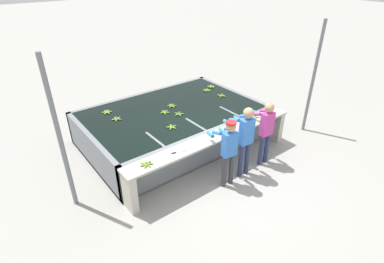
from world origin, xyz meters
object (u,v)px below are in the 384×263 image
(banana_bunch_floating_6, at_px, (207,90))
(banana_bunch_floating_7, at_px, (117,119))
(banana_bunch_floating_8, at_px, (172,127))
(worker_2, at_px, (265,128))
(banana_bunch_floating_0, at_px, (165,112))
(banana_bunch_floating_5, at_px, (172,106))
(banana_bunch_floating_2, at_px, (221,96))
(banana_bunch_ledge_1, at_px, (146,164))
(worker_1, at_px, (245,135))
(banana_bunch_floating_1, at_px, (179,114))
(banana_bunch_floating_4, at_px, (211,87))
(knife_0, at_px, (177,152))
(banana_bunch_ledge_0, at_px, (255,117))
(banana_bunch_ledge_2, at_px, (267,116))
(support_post_right, at_px, (313,79))
(banana_bunch_floating_3, at_px, (107,112))
(support_post_left, at_px, (60,138))
(worker_0, at_px, (228,147))

(banana_bunch_floating_6, height_order, banana_bunch_floating_7, same)
(banana_bunch_floating_6, relative_size, banana_bunch_floating_7, 1.02)
(banana_bunch_floating_6, distance_m, banana_bunch_floating_8, 2.58)
(worker_2, xyz_separation_m, banana_bunch_floating_0, (-1.38, 2.27, -0.05))
(banana_bunch_floating_0, height_order, banana_bunch_floating_5, same)
(banana_bunch_floating_2, height_order, banana_bunch_ledge_1, banana_bunch_ledge_1)
(worker_1, distance_m, banana_bunch_floating_8, 1.80)
(banana_bunch_floating_1, relative_size, banana_bunch_floating_7, 1.00)
(banana_bunch_floating_0, height_order, banana_bunch_floating_4, same)
(banana_bunch_floating_6, height_order, knife_0, banana_bunch_floating_6)
(banana_bunch_floating_5, bearing_deg, knife_0, -121.52)
(banana_bunch_floating_6, bearing_deg, banana_bunch_ledge_1, -146.93)
(banana_bunch_ledge_0, bearing_deg, banana_bunch_ledge_1, -178.34)
(banana_bunch_floating_2, bearing_deg, banana_bunch_floating_6, 96.43)
(banana_bunch_ledge_2, bearing_deg, banana_bunch_ledge_1, 178.75)
(banana_bunch_floating_2, relative_size, support_post_right, 0.08)
(worker_2, height_order, banana_bunch_floating_7, worker_2)
(support_post_right, bearing_deg, banana_bunch_floating_1, 155.30)
(banana_bunch_floating_0, distance_m, banana_bunch_floating_3, 1.56)
(banana_bunch_floating_3, relative_size, banana_bunch_ledge_1, 1.01)
(worker_2, height_order, banana_bunch_ledge_1, worker_2)
(banana_bunch_floating_7, distance_m, banana_bunch_ledge_2, 3.89)
(banana_bunch_floating_3, xyz_separation_m, support_post_left, (-1.64, -1.84, 0.66))
(banana_bunch_floating_6, distance_m, support_post_left, 5.01)
(banana_bunch_ledge_2, bearing_deg, worker_2, -143.57)
(banana_bunch_floating_8, bearing_deg, banana_bunch_floating_3, 117.24)
(banana_bunch_floating_6, distance_m, banana_bunch_ledge_1, 4.17)
(support_post_left, xyz_separation_m, support_post_right, (6.57, -1.03, 0.00))
(worker_1, bearing_deg, banana_bunch_floating_0, 105.56)
(banana_bunch_floating_5, xyz_separation_m, banana_bunch_ledge_2, (1.60, -2.06, 0.00))
(banana_bunch_floating_3, height_order, banana_bunch_ledge_1, banana_bunch_ledge_1)
(banana_bunch_ledge_1, bearing_deg, worker_1, -13.87)
(banana_bunch_floating_1, height_order, banana_bunch_floating_4, same)
(worker_0, distance_m, banana_bunch_floating_8, 1.61)
(banana_bunch_floating_0, xyz_separation_m, banana_bunch_ledge_1, (-1.58, -1.76, 0.00))
(banana_bunch_ledge_1, bearing_deg, banana_bunch_floating_8, 37.36)
(banana_bunch_floating_7, relative_size, banana_bunch_ledge_2, 1.21)
(banana_bunch_floating_3, bearing_deg, banana_bunch_floating_2, -18.07)
(banana_bunch_ledge_0, bearing_deg, banana_bunch_floating_3, 137.95)
(banana_bunch_floating_4, bearing_deg, banana_bunch_floating_8, -150.06)
(worker_2, bearing_deg, support_post_right, 8.86)
(worker_2, distance_m, banana_bunch_floating_3, 4.15)
(support_post_right, bearing_deg, banana_bunch_floating_3, 149.77)
(worker_2, relative_size, banana_bunch_floating_0, 6.03)
(banana_bunch_ledge_2, bearing_deg, banana_bunch_floating_6, 91.62)
(banana_bunch_floating_5, bearing_deg, worker_2, -68.15)
(banana_bunch_floating_0, bearing_deg, banana_bunch_floating_1, -52.79)
(banana_bunch_ledge_0, bearing_deg, banana_bunch_floating_1, 137.08)
(banana_bunch_floating_1, xyz_separation_m, support_post_left, (-3.10, -0.56, 0.66))
(banana_bunch_floating_2, bearing_deg, banana_bunch_ledge_2, -90.02)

